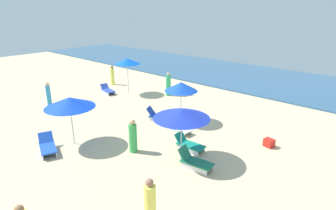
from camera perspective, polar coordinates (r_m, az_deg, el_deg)
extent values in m
cube|color=#31597D|center=(26.72, 19.10, 4.74)|extent=(60.00, 10.09, 0.12)
cylinder|color=silver|center=(16.08, 2.57, -0.32)|extent=(0.05, 0.05, 1.83)
cone|color=blue|center=(15.72, 2.63, 3.69)|extent=(1.82, 1.82, 0.50)
cube|color=silver|center=(14.86, 1.78, -5.42)|extent=(1.14, 0.14, 0.20)
cube|color=silver|center=(15.18, 3.09, -4.89)|extent=(1.14, 0.14, 0.20)
cube|color=silver|center=(14.97, 2.45, -4.70)|extent=(1.32, 0.68, 0.06)
cube|color=silver|center=(15.26, 0.89, -3.32)|extent=(0.38, 0.57, 0.45)
cube|color=silver|center=(16.39, -1.79, -2.97)|extent=(1.03, 0.53, 0.20)
cube|color=silver|center=(16.87, -1.24, -2.29)|extent=(1.03, 0.53, 0.20)
cube|color=#1D41A8|center=(16.58, -1.51, -2.21)|extent=(1.41, 1.13, 0.06)
cube|color=#1D41A8|center=(16.67, -3.42, -1.25)|extent=(0.61, 0.72, 0.50)
cylinder|color=silver|center=(21.45, -7.94, 5.15)|extent=(0.05, 0.05, 2.24)
cone|color=blue|center=(21.17, -8.11, 8.61)|extent=(1.86, 1.86, 0.40)
cube|color=silver|center=(21.88, -12.39, 2.40)|extent=(1.17, 0.28, 0.21)
cube|color=silver|center=(22.08, -11.19, 2.64)|extent=(1.17, 0.28, 0.21)
cube|color=#3049B7|center=(21.94, -11.81, 2.86)|extent=(1.41, 0.85, 0.06)
cube|color=#3049B7|center=(22.43, -12.51, 3.64)|extent=(0.49, 0.63, 0.38)
cylinder|color=silver|center=(14.25, -18.47, -3.94)|extent=(0.05, 0.05, 1.87)
cone|color=blue|center=(13.85, -18.98, 0.52)|extent=(2.30, 2.30, 0.48)
cube|color=silver|center=(14.12, -23.83, -8.50)|extent=(1.18, 0.48, 0.25)
cube|color=silver|center=(14.13, -21.59, -8.15)|extent=(1.18, 0.48, 0.25)
cube|color=blue|center=(14.05, -22.79, -7.76)|extent=(1.52, 1.10, 0.06)
cube|color=blue|center=(14.55, -23.15, -5.99)|extent=(0.63, 0.74, 0.44)
cylinder|color=silver|center=(12.14, 2.62, -6.86)|extent=(0.05, 0.05, 1.94)
cone|color=#1C32B1|center=(11.67, 2.71, -1.71)|extent=(2.36, 2.36, 0.40)
cube|color=silver|center=(13.08, 3.90, -8.98)|extent=(1.15, 0.11, 0.25)
cube|color=silver|center=(13.47, 5.16, -8.15)|extent=(1.15, 0.11, 0.25)
cube|color=#12846B|center=(13.20, 4.56, -7.96)|extent=(1.31, 0.68, 0.06)
cube|color=#12846B|center=(13.41, 2.49, -6.46)|extent=(0.37, 0.60, 0.45)
cube|color=silver|center=(11.80, 5.16, -12.49)|extent=(1.17, 0.19, 0.24)
cube|color=silver|center=(12.20, 6.41, -11.39)|extent=(1.17, 0.19, 0.24)
cube|color=#207954|center=(11.92, 5.82, -11.32)|extent=(1.37, 0.78, 0.06)
cube|color=#207954|center=(12.05, 3.32, -9.53)|extent=(0.41, 0.63, 0.52)
cylinder|color=green|center=(13.03, -6.97, -6.56)|extent=(0.48, 0.48, 1.33)
sphere|color=tan|center=(12.71, -7.11, -3.40)|extent=(0.26, 0.26, 0.26)
cylinder|color=#E7F255|center=(24.28, -10.98, 5.58)|extent=(0.41, 0.41, 1.36)
sphere|color=#8E5F3F|center=(24.11, -11.10, 7.39)|extent=(0.23, 0.23, 0.23)
sphere|color=#95673F|center=(8.39, -27.51, -17.97)|extent=(0.24, 0.24, 0.24)
cylinder|color=#34B06D|center=(20.93, 0.06, 3.89)|extent=(0.52, 0.52, 1.48)
sphere|color=tan|center=(20.72, 0.06, 6.15)|extent=(0.24, 0.24, 0.24)
cylinder|color=#3291C7|center=(20.23, -22.63, 1.66)|extent=(0.30, 0.30, 1.38)
sphere|color=beige|center=(20.02, -22.92, 3.85)|extent=(0.26, 0.26, 0.26)
cylinder|color=#F0EA5B|center=(8.90, -3.58, -19.63)|extent=(0.49, 0.49, 1.48)
sphere|color=#936551|center=(8.39, -3.70, -15.14)|extent=(0.23, 0.23, 0.23)
cube|color=red|center=(14.37, 19.44, -7.10)|extent=(0.51, 0.45, 0.39)
cube|color=white|center=(21.24, 3.55, 2.53)|extent=(0.58, 0.50, 0.37)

